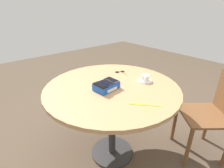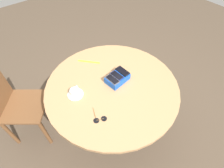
{
  "view_description": "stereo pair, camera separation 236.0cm",
  "coord_description": "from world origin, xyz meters",
  "views": [
    {
      "loc": [
        -0.87,
        -1.02,
        1.41
      ],
      "look_at": [
        0.0,
        0.0,
        0.78
      ],
      "focal_mm": 28.0,
      "sensor_mm": 36.0,
      "label": 1
    },
    {
      "loc": [
        0.62,
        0.75,
        1.9
      ],
      "look_at": [
        0.0,
        0.0,
        0.78
      ],
      "focal_mm": 28.0,
      "sensor_mm": 36.0,
      "label": 2
    }
  ],
  "objects": [
    {
      "name": "saucer",
      "position": [
        0.29,
        -0.11,
        0.77
      ],
      "size": [
        0.13,
        0.13,
        0.01
      ],
      "primitive_type": "cylinder",
      "color": "white",
      "rests_on": "round_table"
    },
    {
      "name": "phone_navy",
      "position": [
        -0.07,
        -0.02,
        0.83
      ],
      "size": [
        0.07,
        0.12,
        0.01
      ],
      "color": "navy",
      "rests_on": "phone_box"
    },
    {
      "name": "coffee_cup",
      "position": [
        0.29,
        -0.11,
        0.8
      ],
      "size": [
        0.09,
        0.09,
        0.05
      ],
      "color": "white",
      "rests_on": "saucer"
    },
    {
      "name": "phone_gray",
      "position": [
        -0.01,
        -0.01,
        0.83
      ],
      "size": [
        0.07,
        0.13,
        0.01
      ],
      "color": "#515156",
      "rests_on": "phone_box"
    },
    {
      "name": "sunglasses",
      "position": [
        0.28,
        0.19,
        0.76
      ],
      "size": [
        0.1,
        0.15,
        0.01
      ],
      "color": "black",
      "rests_on": "round_table"
    },
    {
      "name": "ground_plane",
      "position": [
        0.0,
        0.0,
        0.0
      ],
      "size": [
        8.0,
        8.0,
        0.0
      ],
      "primitive_type": "plane",
      "color": "brown"
    },
    {
      "name": "chair_near_window",
      "position": [
        0.72,
        -0.59,
        0.46
      ],
      "size": [
        0.57,
        0.57,
        0.85
      ],
      "color": "brown",
      "rests_on": "ground_plane"
    },
    {
      "name": "lanyard_strap",
      "position": [
        -0.02,
        -0.38,
        0.76
      ],
      "size": [
        0.15,
        0.17,
        0.0
      ],
      "primitive_type": "cube",
      "rotation": [
        0.0,
        0.0,
        -0.85
      ],
      "color": "yellow",
      "rests_on": "round_table"
    },
    {
      "name": "phone_black",
      "position": [
        -0.14,
        -0.03,
        0.83
      ],
      "size": [
        0.07,
        0.13,
        0.01
      ],
      "color": "black",
      "rests_on": "phone_box"
    },
    {
      "name": "round_table",
      "position": [
        0.0,
        0.0,
        0.66
      ],
      "size": [
        1.14,
        1.14,
        0.76
      ],
      "color": "#2D2D2D",
      "rests_on": "ground_plane"
    },
    {
      "name": "phone_box",
      "position": [
        -0.07,
        -0.01,
        0.79
      ],
      "size": [
        0.21,
        0.15,
        0.06
      ],
      "color": "blue",
      "rests_on": "round_table"
    }
  ]
}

